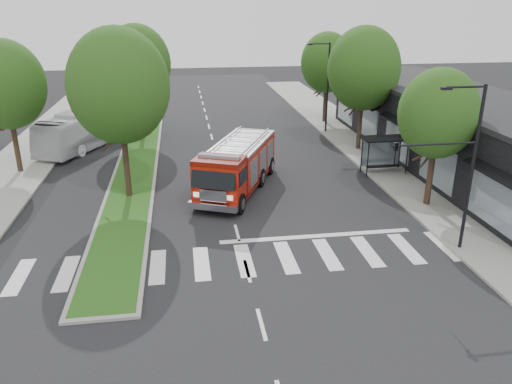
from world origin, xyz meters
TOP-DOWN VIEW (x-y plane):
  - ground at (0.00, 0.00)m, footprint 140.00×140.00m
  - sidewalk_right at (12.50, 10.00)m, footprint 5.00×80.00m
  - sidewalk_left at (-14.50, 10.00)m, footprint 5.00×80.00m
  - median at (-6.00, 18.00)m, footprint 3.00×50.00m
  - storefront_row at (17.00, 10.00)m, footprint 8.00×30.00m
  - bus_shelter at (11.20, 8.15)m, footprint 3.20×1.60m
  - tree_right_near at (11.50, 2.00)m, footprint 4.40×4.40m
  - tree_right_mid at (11.50, 14.00)m, footprint 5.60×5.60m
  - tree_right_far at (11.50, 24.00)m, footprint 5.00×5.00m
  - tree_median_near at (-6.00, 6.00)m, footprint 5.80×5.80m
  - tree_median_far at (-6.00, 20.00)m, footprint 5.60×5.60m
  - tree_left_mid at (-14.00, 12.00)m, footprint 5.20×5.20m
  - streetlight_right_near at (9.61, -3.50)m, footprint 4.08×0.22m
  - streetlight_right_far at (10.35, 20.00)m, footprint 2.11×0.20m
  - fire_engine at (0.75, 6.37)m, footprint 6.38×9.82m
  - city_bus at (-10.27, 18.57)m, footprint 7.02×11.37m

SIDE VIEW (x-z plane):
  - ground at x=0.00m, z-range 0.00..0.00m
  - sidewalk_right at x=12.50m, z-range 0.00..0.15m
  - sidewalk_left at x=-14.50m, z-range 0.00..0.15m
  - median at x=-6.00m, z-range 0.00..0.16m
  - city_bus at x=-10.27m, z-range 0.00..3.14m
  - fire_engine at x=0.75m, z-range -0.07..3.22m
  - bus_shelter at x=11.20m, z-range 0.73..3.34m
  - storefront_row at x=17.00m, z-range 0.00..5.00m
  - streetlight_right_far at x=10.35m, z-range 0.48..8.48m
  - streetlight_right_near at x=9.61m, z-range 0.67..8.67m
  - tree_right_near at x=11.50m, z-range 1.48..9.53m
  - tree_right_far at x=11.50m, z-range 1.47..10.20m
  - tree_left_mid at x=-14.00m, z-range 1.58..10.74m
  - tree_right_mid at x=11.50m, z-range 1.63..11.35m
  - tree_median_far at x=-6.00m, z-range 1.63..11.35m
  - tree_median_near at x=-6.00m, z-range 1.73..11.89m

